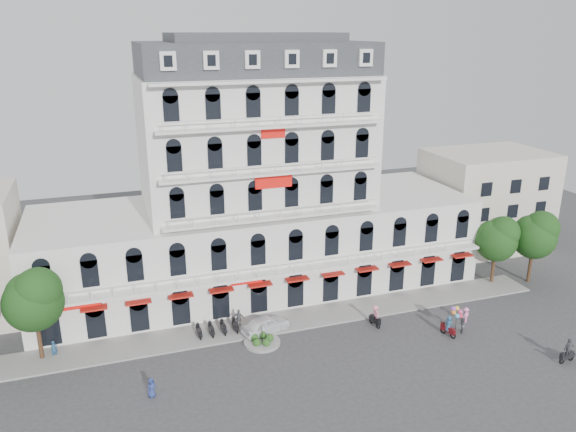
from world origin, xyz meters
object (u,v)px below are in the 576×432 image
at_px(rider_northeast, 568,350).
at_px(balloon_vendor, 460,320).
at_px(rider_center, 375,315).
at_px(parked_car, 266,324).
at_px(rider_east, 449,326).

relative_size(rider_northeast, balloon_vendor, 0.91).
distance_m(rider_northeast, balloon_vendor, 8.93).
height_order(rider_center, balloon_vendor, balloon_vendor).
bearing_deg(rider_center, rider_northeast, 42.28).
bearing_deg(balloon_vendor, rider_northeast, -50.90).
xyz_separation_m(parked_car, balloon_vendor, (16.49, -5.61, 0.52)).
height_order(parked_car, balloon_vendor, balloon_vendor).
xyz_separation_m(rider_east, rider_northeast, (6.86, -6.74, 0.15)).
xyz_separation_m(parked_car, rider_center, (9.87, -2.07, 0.31)).
height_order(parked_car, rider_center, rider_center).
bearing_deg(rider_east, parked_car, 52.30).
xyz_separation_m(rider_northeast, balloon_vendor, (-5.63, 6.92, 0.20)).
xyz_separation_m(rider_northeast, rider_center, (-12.25, 10.46, -0.01)).
bearing_deg(rider_northeast, rider_center, -47.56).
bearing_deg(parked_car, rider_center, -119.17).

